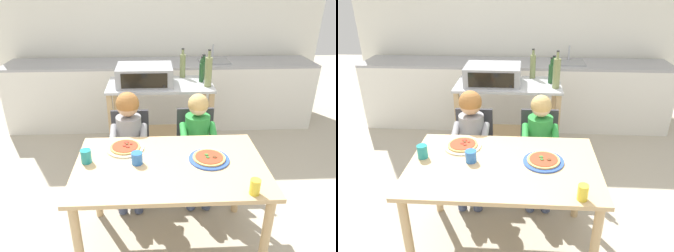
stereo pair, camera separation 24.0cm
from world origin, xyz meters
The scene contains 19 objects.
ground_plane centered at (0.00, 1.05, 0.00)m, with size 10.48×10.48×0.00m, color #B7AD99.
back_wall_tiled centered at (0.00, 2.68, 1.35)m, with size 4.51×0.12×2.70m.
kitchen_counter centered at (0.00, 2.27, 0.44)m, with size 4.06×0.60×1.09m.
kitchen_island_cart centered at (-0.03, 1.26, 0.61)m, with size 1.08×0.54×0.92m.
toaster_oven centered at (-0.19, 1.25, 1.01)m, with size 0.56×0.41×0.19m.
bottle_slim_sauce centered at (0.40, 1.30, 1.02)m, with size 0.05×0.05×0.27m.
bottle_clear_vinegar centered at (0.22, 1.47, 1.05)m, with size 0.06×0.06×0.31m.
bottle_brown_beer centered at (0.43, 1.41, 1.03)m, with size 0.08×0.08×0.26m.
bottle_tall_green_wine centered at (0.44, 1.14, 1.07)m, with size 0.07×0.07×0.37m.
dining_table centered at (0.00, 0.00, 0.64)m, with size 1.33×0.84×0.74m.
dining_chair_left centered at (-0.33, 0.70, 0.48)m, with size 0.36×0.36×0.81m.
dining_chair_right centered at (0.28, 0.72, 0.48)m, with size 0.36×0.36×0.81m.
child_in_grey_shirt centered at (-0.33, 0.58, 0.67)m, with size 0.32×0.42×1.03m.
child_in_green_shirt centered at (0.28, 0.59, 0.64)m, with size 0.32×0.42×1.00m.
pizza_plate_cream centered at (-0.33, 0.23, 0.75)m, with size 0.28×0.28×0.03m.
pizza_plate_blue_rimmed centered at (0.28, 0.04, 0.75)m, with size 0.29×0.29×0.03m.
drinking_cup_blue centered at (-0.23, 0.02, 0.78)m, with size 0.08×0.08×0.09m, color blue.
drinking_cup_yellow centered at (0.49, -0.35, 0.79)m, with size 0.06×0.06×0.10m, color yellow.
drinking_cup_teal centered at (-0.58, 0.05, 0.79)m, with size 0.07×0.07×0.10m, color teal.
Camera 1 is at (-0.11, -1.87, 1.93)m, focal length 33.82 mm.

